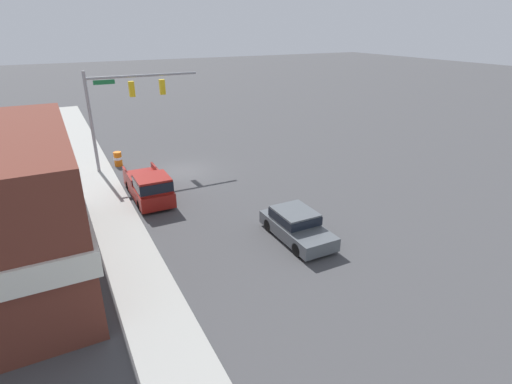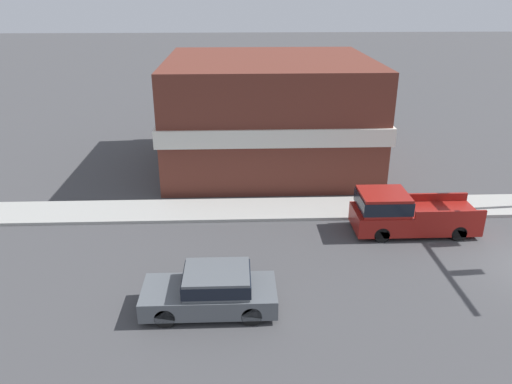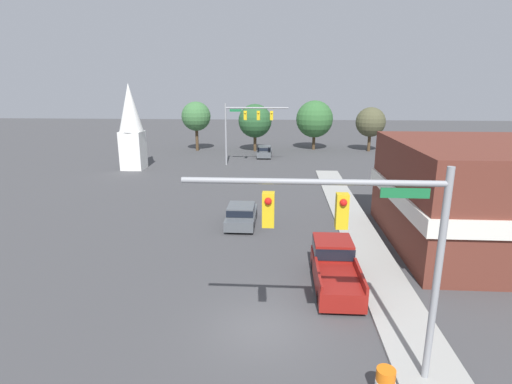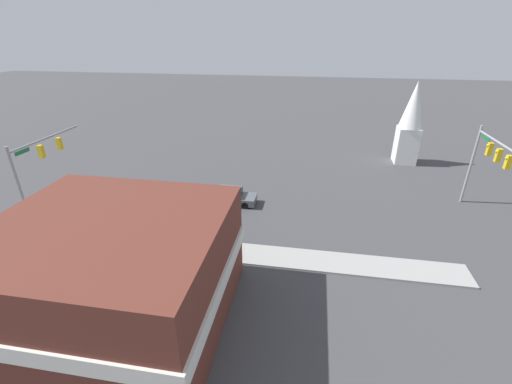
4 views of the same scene
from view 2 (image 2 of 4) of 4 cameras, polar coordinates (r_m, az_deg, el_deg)
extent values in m
cube|color=#9E9E99|center=(26.21, 23.19, -1.47)|extent=(2.40, 60.00, 0.14)
cylinder|color=black|center=(16.35, -10.36, -13.92)|extent=(0.22, 0.66, 0.66)
cylinder|color=black|center=(17.73, -9.65, -10.67)|extent=(0.22, 0.66, 0.66)
cylinder|color=black|center=(16.19, -0.51, -13.91)|extent=(0.22, 0.66, 0.66)
cylinder|color=black|center=(17.57, -0.68, -10.63)|extent=(0.22, 0.66, 0.66)
cube|color=#51565B|center=(16.80, -5.34, -11.75)|extent=(1.91, 4.38, 0.66)
cube|color=#51565B|center=(16.43, -4.49, -9.91)|extent=(1.76, 2.10, 0.62)
cube|color=black|center=(16.43, -4.49, -9.91)|extent=(1.78, 2.19, 0.43)
cylinder|color=black|center=(21.51, 14.16, -4.72)|extent=(0.22, 0.66, 0.66)
cylinder|color=black|center=(23.02, 13.00, -2.72)|extent=(0.22, 0.66, 0.66)
cylinder|color=black|center=(22.63, 22.13, -4.36)|extent=(0.22, 0.66, 0.66)
cylinder|color=black|center=(24.07, 20.53, -2.49)|extent=(0.22, 0.66, 0.66)
cube|color=maroon|center=(22.64, 17.61, -2.92)|extent=(1.98, 5.26, 0.85)
cube|color=maroon|center=(21.86, 14.33, -1.06)|extent=(1.88, 2.00, 0.82)
cube|color=black|center=(21.86, 14.33, -1.06)|extent=(1.90, 2.08, 0.57)
cube|color=maroon|center=(22.03, 21.37, -2.45)|extent=(0.12, 2.96, 0.35)
cube|color=maroon|center=(23.59, 19.69, -0.54)|extent=(0.12, 2.96, 0.35)
cube|color=brown|center=(29.36, 1.45, 9.09)|extent=(10.48, 11.47, 6.16)
cube|color=silver|center=(29.37, 1.45, 9.03)|extent=(10.78, 11.77, 0.90)
camera|label=1|loc=(28.35, -37.71, 18.14)|focal=28.00mm
camera|label=3|loc=(29.97, 56.05, 11.73)|focal=28.00mm
camera|label=4|loc=(42.43, -14.74, 28.32)|focal=24.00mm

